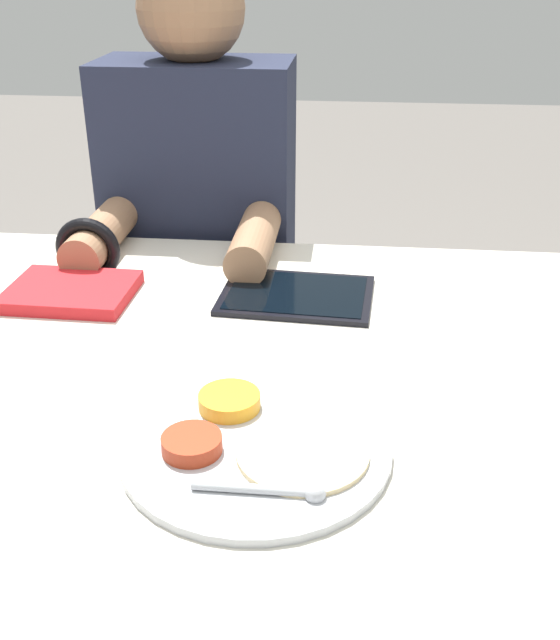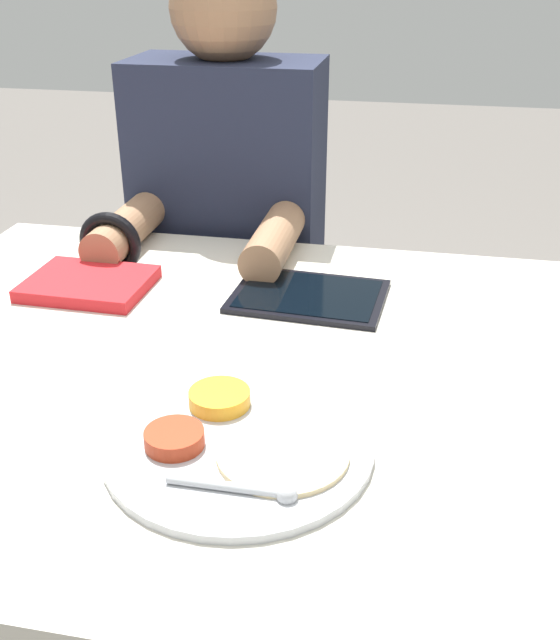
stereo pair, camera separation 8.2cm
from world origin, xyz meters
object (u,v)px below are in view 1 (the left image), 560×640
Objects in this scene: thali_tray at (255,444)px; person_diner at (205,299)px; red_notebook at (71,293)px; tablet_device at (297,295)px.

person_diner reaches higher than thali_tray.
thali_tray is at bearing -47.08° from red_notebook.
person_diner is (-0.21, 0.74, -0.19)m from thali_tray.
tablet_device is 0.45m from person_diner.
thali_tray is 0.49m from red_notebook.
person_diner is (0.13, 0.39, -0.19)m from red_notebook.
thali_tray reaches higher than tablet_device.
thali_tray is at bearing -91.97° from tablet_device.
red_notebook is at bearing -108.14° from person_diner.
thali_tray is 0.23× the size of person_diner.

